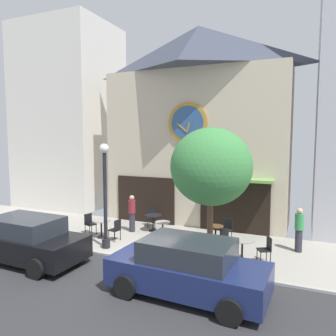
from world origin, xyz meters
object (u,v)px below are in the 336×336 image
Objects in this scene: cafe_table_center_right at (216,232)px; cafe_chair_left_end at (151,215)px; cafe_chair_under_awning at (226,240)px; cafe_table_center at (101,225)px; cafe_chair_right_end at (116,228)px; cafe_table_center_left at (163,227)px; pedestrian_maroon at (132,213)px; pedestrian_green at (299,229)px; cafe_chair_facing_street at (266,248)px; cafe_chair_near_lamp at (89,222)px; street_lamp at (105,196)px; parked_car_black at (26,240)px; street_tree at (211,167)px; parked_car_navy at (188,268)px; cafe_table_near_curb at (242,245)px; cafe_chair_curbside at (227,228)px; cafe_table_rightmost at (153,219)px.

cafe_chair_left_end is (-3.54, 1.38, 0.02)m from cafe_table_center_right.
cafe_table_center is at bearing -177.87° from cafe_chair_under_awning.
cafe_table_center_right is 1.02m from cafe_chair_under_awning.
cafe_table_center_right is (4.74, 1.02, -0.05)m from cafe_table_center.
cafe_table_center is 0.88× the size of cafe_chair_right_end.
pedestrian_maroon reaches higher than cafe_table_center_left.
cafe_table_center_left is at bearing -173.31° from pedestrian_green.
cafe_chair_facing_street is 6.00m from cafe_chair_right_end.
cafe_chair_left_end is 0.54× the size of pedestrian_green.
cafe_chair_facing_street and cafe_chair_near_lamp have the same top height.
street_lamp reaches higher than cafe_chair_under_awning.
parked_car_black is at bearing -128.49° from street_lamp.
cafe_chair_under_awning reaches higher than cafe_table_center_right.
cafe_chair_facing_street reaches higher than cafe_table_center.
cafe_chair_right_end is at bearing -9.53° from cafe_table_center.
street_tree is 5.86× the size of cafe_table_center.
cafe_table_center_right is 5.58m from cafe_chair_near_lamp.
parked_car_black is 5.97m from parked_car_navy.
cafe_table_center is 0.88× the size of cafe_chair_left_end.
cafe_chair_curbside is (-1.00, 2.06, -0.04)m from cafe_table_near_curb.
cafe_table_center_left is at bearing -50.21° from cafe_chair_left_end.
cafe_table_center_right is at bearing 94.83° from parked_car_navy.
parked_car_black is (-2.07, -5.64, 0.23)m from cafe_chair_left_end.
cafe_table_center_right is 0.18× the size of parked_car_navy.
parked_car_black is at bearing -116.71° from cafe_table_rightmost.
cafe_table_near_curb is at bearing -24.67° from cafe_table_rightmost.
cafe_chair_right_end is 0.21× the size of parked_car_navy.
cafe_table_rightmost is 4.00m from cafe_chair_under_awning.
cafe_chair_facing_street is at bearing -1.01° from cafe_table_center.
cafe_table_center is 5.34m from cafe_chair_under_awning.
cafe_table_near_curb is 0.86m from cafe_chair_under_awning.
cafe_table_center is (-5.03, 0.87, -2.74)m from street_tree.
cafe_table_near_curb is 0.89× the size of cafe_chair_facing_street.
cafe_chair_curbside reaches higher than cafe_table_center_left.
parked_car_black reaches higher than cafe_table_near_curb.
cafe_table_center is 0.83m from cafe_chair_right_end.
cafe_chair_facing_street is 0.21× the size of parked_car_black.
cafe_table_center_right reaches higher than cafe_table_center.
cafe_chair_left_end is at bearing 151.95° from cafe_chair_under_awning.
cafe_chair_facing_street is at bearing -12.14° from cafe_chair_under_awning.
street_lamp is 6.16m from cafe_chair_facing_street.
parked_car_black is at bearing -158.07° from street_tree.
pedestrian_green is (2.78, 2.33, -2.44)m from street_tree.
cafe_chair_near_lamp is (-2.41, -1.49, -0.03)m from cafe_table_rightmost.
cafe_chair_curbside is (-1.78, 1.88, 0.00)m from cafe_chair_facing_street.
pedestrian_green is at bearing -2.38° from cafe_table_rightmost.
cafe_chair_left_end is at bearing 81.42° from cafe_chair_right_end.
street_lamp is 4.50× the size of cafe_chair_left_end.
pedestrian_maroon is at bearing 91.53° from cafe_chair_right_end.
pedestrian_green is 9.87m from parked_car_black.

